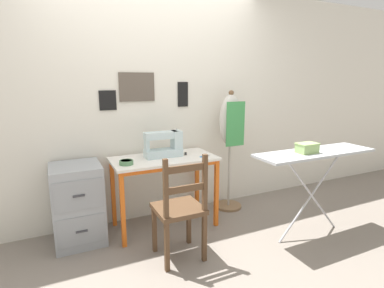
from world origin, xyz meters
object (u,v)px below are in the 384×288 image
dress_form (230,128)px  ironing_board (315,156)px  scissors (203,156)px  filing_cabinet (78,204)px  thread_spool_near_machine (186,153)px  wooden_chair (180,210)px  storage_box (307,148)px  sewing_machine (165,145)px  fabric_bowl (126,162)px

dress_form → ironing_board: bearing=-67.6°
dress_form → ironing_board: dress_form is taller
scissors → filing_cabinet: filing_cabinet is taller
thread_spool_near_machine → wooden_chair: bearing=-118.1°
storage_box → sewing_machine: bearing=142.4°
scissors → wooden_chair: bearing=-134.1°
dress_form → storage_box: 0.96m
wooden_chair → storage_box: (1.21, -0.19, 0.46)m
thread_spool_near_machine → ironing_board: 1.28m
scissors → ironing_board: size_ratio=0.11×
wooden_chair → dress_form: dress_form is taller
filing_cabinet → ironing_board: size_ratio=0.61×
sewing_machine → fabric_bowl: (-0.44, -0.13, -0.10)m
filing_cabinet → storage_box: (1.98, -0.86, 0.53)m
sewing_machine → thread_spool_near_machine: size_ratio=10.49×
storage_box → fabric_bowl: bearing=154.9°
scissors → dress_form: bearing=27.1°
storage_box → filing_cabinet: bearing=156.4°
scissors → filing_cabinet: 1.31m
scissors → ironing_board: ironing_board is taller
dress_form → ironing_board: (0.38, -0.91, -0.16)m
thread_spool_near_machine → wooden_chair: size_ratio=0.04×
filing_cabinet → dress_form: 1.82m
thread_spool_near_machine → dress_form: 0.67m
fabric_bowl → filing_cabinet: size_ratio=0.17×
wooden_chair → filing_cabinet: (-0.77, 0.67, -0.07)m
fabric_bowl → wooden_chair: 0.70m
sewing_machine → scissors: (0.36, -0.17, -0.12)m
wooden_chair → ironing_board: size_ratio=0.76×
thread_spool_near_machine → filing_cabinet: (-1.10, 0.06, -0.39)m
fabric_bowl → scissors: fabric_bowl is taller
thread_spool_near_machine → storage_box: bearing=-42.5°
scissors → ironing_board: (0.86, -0.67, 0.06)m
sewing_machine → wooden_chair: bearing=-100.0°
storage_box → wooden_chair: bearing=171.1°
dress_form → storage_box: dress_form is taller
sewing_machine → scissors: 0.41m
ironing_board → wooden_chair: bearing=172.3°
sewing_machine → storage_box: 1.38m
storage_box → thread_spool_near_machine: bearing=137.5°
fabric_bowl → thread_spool_near_machine: 0.66m
fabric_bowl → storage_box: 1.70m
scissors → ironing_board: 1.09m
filing_cabinet → ironing_board: ironing_board is taller
fabric_bowl → storage_box: size_ratio=0.66×
sewing_machine → thread_spool_near_machine: sewing_machine is taller
ironing_board → scissors: bearing=142.1°
sewing_machine → scissors: bearing=-24.9°
fabric_bowl → thread_spool_near_machine: bearing=7.8°
wooden_chair → fabric_bowl: bearing=121.3°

